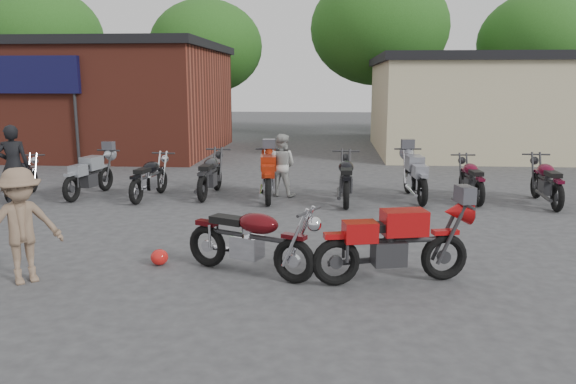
# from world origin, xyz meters

# --- Properties ---
(ground) EXTENTS (90.00, 90.00, 0.00)m
(ground) POSITION_xyz_m (0.00, 0.00, 0.00)
(ground) COLOR #363638
(brick_building) EXTENTS (12.00, 8.00, 4.00)m
(brick_building) POSITION_xyz_m (-9.00, 14.00, 2.00)
(brick_building) COLOR maroon
(brick_building) RESTS_ON ground
(stucco_building) EXTENTS (10.00, 8.00, 3.50)m
(stucco_building) POSITION_xyz_m (8.50, 15.00, 1.75)
(stucco_building) COLOR tan
(stucco_building) RESTS_ON ground
(tree_0) EXTENTS (6.56, 6.56, 8.20)m
(tree_0) POSITION_xyz_m (-14.00, 22.00, 4.10)
(tree_0) COLOR #1B4512
(tree_0) RESTS_ON ground
(tree_1) EXTENTS (5.92, 5.92, 7.40)m
(tree_1) POSITION_xyz_m (-5.00, 22.00, 3.70)
(tree_1) COLOR #1B4512
(tree_1) RESTS_ON ground
(tree_2) EXTENTS (7.04, 7.04, 8.80)m
(tree_2) POSITION_xyz_m (4.00, 22.00, 4.40)
(tree_2) COLOR #1B4512
(tree_2) RESTS_ON ground
(tree_3) EXTENTS (6.08, 6.08, 7.60)m
(tree_3) POSITION_xyz_m (12.00, 22.00, 3.80)
(tree_3) COLOR #1B4512
(tree_3) RESTS_ON ground
(vintage_motorcycle) EXTENTS (2.16, 1.47, 1.20)m
(vintage_motorcycle) POSITION_xyz_m (0.53, -0.23, 0.60)
(vintage_motorcycle) COLOR #4A090D
(vintage_motorcycle) RESTS_ON ground
(sportbike) EXTENTS (2.26, 1.17, 1.25)m
(sportbike) POSITION_xyz_m (2.56, -0.39, 0.62)
(sportbike) COLOR red
(sportbike) RESTS_ON ground
(helmet) EXTENTS (0.33, 0.33, 0.25)m
(helmet) POSITION_xyz_m (-0.95, 0.11, 0.12)
(helmet) COLOR red
(helmet) RESTS_ON ground
(person_dark) EXTENTS (0.77, 0.62, 1.84)m
(person_dark) POSITION_xyz_m (-5.47, 3.98, 0.92)
(person_dark) COLOR black
(person_dark) RESTS_ON ground
(person_light) EXTENTS (0.87, 0.76, 1.54)m
(person_light) POSITION_xyz_m (0.44, 5.56, 0.77)
(person_light) COLOR #ACADA8
(person_light) RESTS_ON ground
(person_tan) EXTENTS (1.19, 1.15, 1.63)m
(person_tan) POSITION_xyz_m (-2.59, -0.77, 0.81)
(person_tan) COLOR #7E644E
(person_tan) RESTS_ON ground
(row_bike_0) EXTENTS (0.86, 1.89, 1.06)m
(row_bike_0) POSITION_xyz_m (-5.83, 4.90, 0.53)
(row_bike_0) COLOR black
(row_bike_0) RESTS_ON ground
(row_bike_1) EXTENTS (0.97, 2.08, 1.16)m
(row_bike_1) POSITION_xyz_m (-4.25, 5.19, 0.58)
(row_bike_1) COLOR gray
(row_bike_1) RESTS_ON ground
(row_bike_2) EXTENTS (0.85, 1.99, 1.12)m
(row_bike_2) POSITION_xyz_m (-2.70, 5.04, 0.56)
(row_bike_2) COLOR black
(row_bike_2) RESTS_ON ground
(row_bike_3) EXTENTS (0.73, 2.06, 1.18)m
(row_bike_3) POSITION_xyz_m (-1.30, 5.46, 0.59)
(row_bike_3) COLOR #242427
(row_bike_3) RESTS_ON ground
(row_bike_4) EXTENTS (0.91, 2.20, 1.24)m
(row_bike_4) POSITION_xyz_m (0.17, 5.18, 0.62)
(row_bike_4) COLOR #A8270E
(row_bike_4) RESTS_ON ground
(row_bike_5) EXTENTS (0.72, 2.12, 1.23)m
(row_bike_5) POSITION_xyz_m (2.01, 4.97, 0.61)
(row_bike_5) COLOR black
(row_bike_5) RESTS_ON ground
(row_bike_6) EXTENTS (0.86, 2.19, 1.24)m
(row_bike_6) POSITION_xyz_m (3.66, 5.41, 0.62)
(row_bike_6) COLOR gray
(row_bike_6) RESTS_ON ground
(row_bike_7) EXTENTS (0.69, 1.92, 1.10)m
(row_bike_7) POSITION_xyz_m (4.98, 5.41, 0.55)
(row_bike_7) COLOR #5A0B20
(row_bike_7) RESTS_ON ground
(row_bike_8) EXTENTS (0.76, 2.06, 1.18)m
(row_bike_8) POSITION_xyz_m (6.58, 5.07, 0.59)
(row_bike_8) COLOR #580B22
(row_bike_8) RESTS_ON ground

